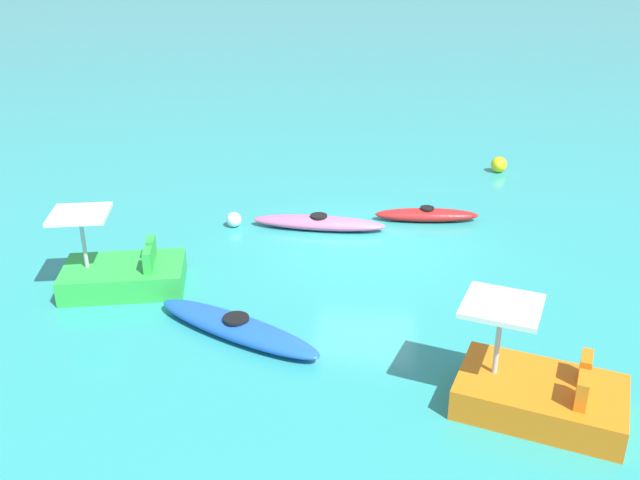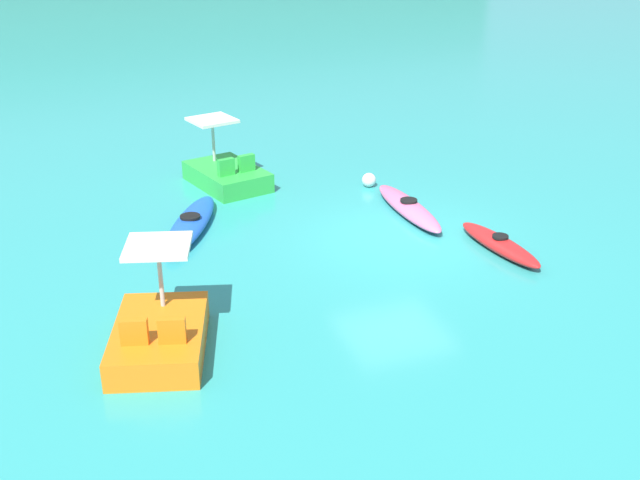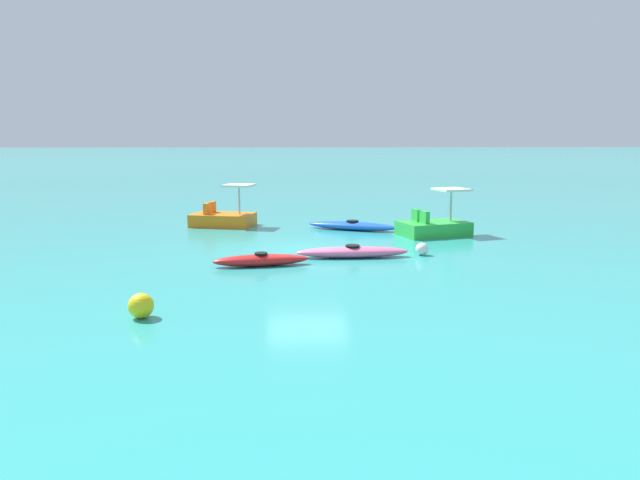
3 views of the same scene
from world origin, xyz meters
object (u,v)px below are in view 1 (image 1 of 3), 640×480
(kayak_red, at_px, (427,215))
(buoy_white, at_px, (234,220))
(kayak_pink, at_px, (319,223))
(pedal_boat_orange, at_px, (539,392))
(kayak_blue, at_px, (236,327))
(buoy_yellow, at_px, (499,165))
(pedal_boat_green, at_px, (123,273))

(kayak_red, bearing_deg, buoy_white, 102.37)
(kayak_pink, height_order, pedal_boat_orange, pedal_boat_orange)
(kayak_blue, distance_m, buoy_white, 5.23)
(buoy_yellow, bearing_deg, kayak_pink, 137.53)
(kayak_blue, distance_m, kayak_pink, 5.25)
(kayak_pink, height_order, buoy_white, buoy_white)
(kayak_blue, bearing_deg, kayak_pink, -8.50)
(kayak_blue, height_order, kayak_pink, same)
(buoy_yellow, bearing_deg, buoy_white, 128.07)
(kayak_red, relative_size, buoy_yellow, 5.44)
(kayak_blue, height_order, pedal_boat_orange, pedal_boat_orange)
(buoy_white, bearing_deg, kayak_blue, -165.16)
(pedal_boat_orange, distance_m, buoy_yellow, 12.09)
(kayak_red, xyz_separation_m, buoy_white, (-1.05, 4.77, 0.03))
(kayak_red, relative_size, pedal_boat_green, 0.99)
(kayak_pink, distance_m, buoy_white, 2.12)
(kayak_blue, bearing_deg, kayak_red, -29.35)
(kayak_pink, height_order, pedal_boat_green, pedal_boat_green)
(pedal_boat_orange, distance_m, buoy_white, 9.13)
(pedal_boat_orange, relative_size, buoy_white, 7.22)
(pedal_boat_green, bearing_deg, buoy_yellow, -43.01)
(kayak_red, bearing_deg, buoy_yellow, -26.83)
(pedal_boat_orange, bearing_deg, kayak_blue, 73.24)
(kayak_blue, xyz_separation_m, buoy_yellow, (10.56, -5.69, 0.08))
(kayak_blue, height_order, pedal_boat_green, pedal_boat_green)
(kayak_red, distance_m, pedal_boat_orange, 7.78)
(pedal_boat_orange, bearing_deg, kayak_pink, 32.25)
(kayak_red, relative_size, pedal_boat_orange, 0.98)
(buoy_white, bearing_deg, kayak_red, -77.63)
(kayak_pink, xyz_separation_m, pedal_boat_green, (-3.67, 3.52, 0.17))
(kayak_red, distance_m, buoy_white, 4.89)
(buoy_yellow, bearing_deg, pedal_boat_orange, 176.78)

